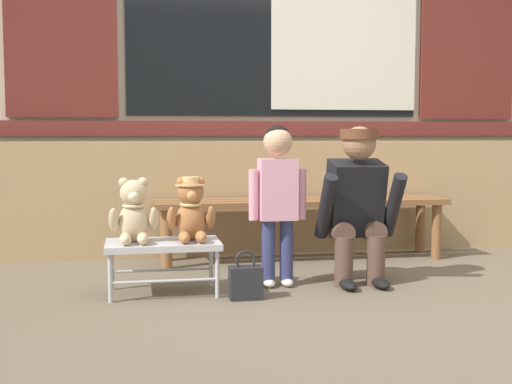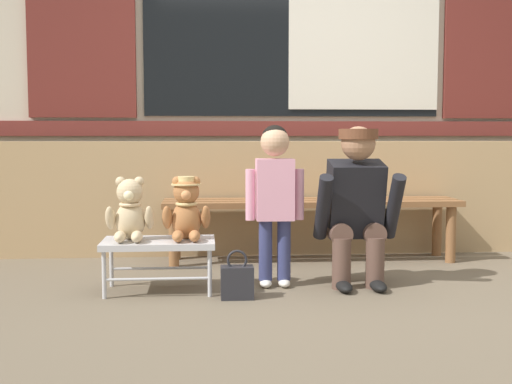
{
  "view_description": "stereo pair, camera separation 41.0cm",
  "coord_description": "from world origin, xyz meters",
  "px_view_note": "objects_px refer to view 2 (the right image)",
  "views": [
    {
      "loc": [
        -1.15,
        -3.57,
        0.9
      ],
      "look_at": [
        -0.41,
        0.45,
        0.55
      ],
      "focal_mm": 47.01,
      "sensor_mm": 36.0,
      "label": 1
    },
    {
      "loc": [
        -0.74,
        -3.63,
        0.9
      ],
      "look_at": [
        -0.41,
        0.45,
        0.55
      ],
      "focal_mm": 47.01,
      "sensor_mm": 36.0,
      "label": 2
    }
  ],
  "objects_px": {
    "child_standing": "(275,187)",
    "handbag_on_ground": "(237,281)",
    "adult_crouching": "(357,206)",
    "teddy_bear_with_hat": "(186,210)",
    "teddy_bear_plain": "(130,212)",
    "small_display_bench": "(159,246)",
    "wooden_bench_long": "(312,209)"
  },
  "relations": [
    {
      "from": "child_standing",
      "to": "handbag_on_ground",
      "type": "xyz_separation_m",
      "value": [
        -0.24,
        -0.28,
        -0.5
      ]
    },
    {
      "from": "adult_crouching",
      "to": "handbag_on_ground",
      "type": "bearing_deg",
      "value": -159.47
    },
    {
      "from": "teddy_bear_with_hat",
      "to": "teddy_bear_plain",
      "type": "bearing_deg",
      "value": -179.87
    },
    {
      "from": "teddy_bear_plain",
      "to": "adult_crouching",
      "type": "distance_m",
      "value": 1.33
    },
    {
      "from": "handbag_on_ground",
      "to": "teddy_bear_with_hat",
      "type": "bearing_deg",
      "value": 143.01
    },
    {
      "from": "small_display_bench",
      "to": "handbag_on_ground",
      "type": "height_order",
      "value": "small_display_bench"
    },
    {
      "from": "handbag_on_ground",
      "to": "teddy_bear_plain",
      "type": "bearing_deg",
      "value": 160.7
    },
    {
      "from": "wooden_bench_long",
      "to": "teddy_bear_plain",
      "type": "relative_size",
      "value": 5.78
    },
    {
      "from": "handbag_on_ground",
      "to": "child_standing",
      "type": "bearing_deg",
      "value": 49.5
    },
    {
      "from": "teddy_bear_plain",
      "to": "handbag_on_ground",
      "type": "relative_size",
      "value": 1.34
    },
    {
      "from": "teddy_bear_with_hat",
      "to": "child_standing",
      "type": "relative_size",
      "value": 0.38
    },
    {
      "from": "teddy_bear_plain",
      "to": "teddy_bear_with_hat",
      "type": "relative_size",
      "value": 1.0
    },
    {
      "from": "small_display_bench",
      "to": "teddy_bear_plain",
      "type": "distance_m",
      "value": 0.25
    },
    {
      "from": "teddy_bear_plain",
      "to": "handbag_on_ground",
      "type": "height_order",
      "value": "teddy_bear_plain"
    },
    {
      "from": "wooden_bench_long",
      "to": "teddy_bear_with_hat",
      "type": "xyz_separation_m",
      "value": [
        -0.87,
        -0.85,
        0.1
      ]
    },
    {
      "from": "teddy_bear_plain",
      "to": "teddy_bear_with_hat",
      "type": "xyz_separation_m",
      "value": [
        0.32,
        0.0,
        0.01
      ]
    },
    {
      "from": "teddy_bear_with_hat",
      "to": "small_display_bench",
      "type": "bearing_deg",
      "value": -179.23
    },
    {
      "from": "wooden_bench_long",
      "to": "adult_crouching",
      "type": "height_order",
      "value": "adult_crouching"
    },
    {
      "from": "adult_crouching",
      "to": "small_display_bench",
      "type": "bearing_deg",
      "value": -176.82
    },
    {
      "from": "wooden_bench_long",
      "to": "small_display_bench",
      "type": "height_order",
      "value": "wooden_bench_long"
    },
    {
      "from": "child_standing",
      "to": "small_display_bench",
      "type": "bearing_deg",
      "value": -174.14
    },
    {
      "from": "teddy_bear_plain",
      "to": "child_standing",
      "type": "distance_m",
      "value": 0.85
    },
    {
      "from": "teddy_bear_with_hat",
      "to": "child_standing",
      "type": "bearing_deg",
      "value": 7.42
    },
    {
      "from": "teddy_bear_with_hat",
      "to": "adult_crouching",
      "type": "height_order",
      "value": "adult_crouching"
    },
    {
      "from": "teddy_bear_plain",
      "to": "teddy_bear_with_hat",
      "type": "distance_m",
      "value": 0.32
    },
    {
      "from": "wooden_bench_long",
      "to": "child_standing",
      "type": "distance_m",
      "value": 0.89
    },
    {
      "from": "wooden_bench_long",
      "to": "child_standing",
      "type": "bearing_deg",
      "value": -113.93
    },
    {
      "from": "small_display_bench",
      "to": "teddy_bear_plain",
      "type": "xyz_separation_m",
      "value": [
        -0.16,
        0.0,
        0.2
      ]
    },
    {
      "from": "teddy_bear_with_hat",
      "to": "handbag_on_ground",
      "type": "bearing_deg",
      "value": -36.99
    },
    {
      "from": "wooden_bench_long",
      "to": "adult_crouching",
      "type": "relative_size",
      "value": 2.21
    },
    {
      "from": "teddy_bear_plain",
      "to": "adult_crouching",
      "type": "bearing_deg",
      "value": 2.74
    },
    {
      "from": "wooden_bench_long",
      "to": "teddy_bear_with_hat",
      "type": "height_order",
      "value": "teddy_bear_with_hat"
    }
  ]
}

